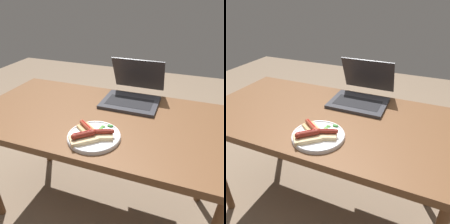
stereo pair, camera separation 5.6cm
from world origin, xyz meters
The scene contains 8 objects.
ground_plane centered at (0.00, 0.00, 0.00)m, with size 6.00×6.00×0.00m, color #75604C.
desk centered at (0.00, 0.00, 0.66)m, with size 1.38×0.71×0.72m.
laptop centered at (0.12, 0.24, 0.77)m, with size 0.32×0.35×0.23m.
plate centered at (0.06, -0.20, 0.74)m, with size 0.24×0.24×0.02m.
sausage_toast_left centered at (0.10, -0.20, 0.75)m, with size 0.11×0.10×0.04m.
sausage_toast_middle centered at (0.03, -0.25, 0.76)m, with size 0.14×0.13×0.05m.
sausage_toast_right centered at (0.01, -0.17, 0.75)m, with size 0.11×0.10×0.04m.
salad_pile centered at (0.08, -0.12, 0.74)m, with size 0.06×0.06×0.01m.
Camera 1 is at (0.40, -0.93, 1.31)m, focal length 35.00 mm.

